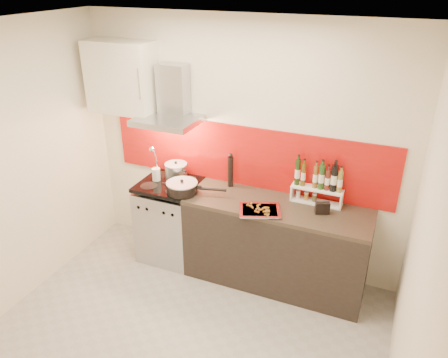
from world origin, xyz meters
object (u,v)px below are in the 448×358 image
at_px(saute_pan, 183,187).
at_px(baking_tray, 260,210).
at_px(counter, 275,244).
at_px(stock_pot, 176,171).
at_px(pepper_mill, 231,170).
at_px(range_stove, 171,221).

xyz_separation_m(saute_pan, baking_tray, (0.84, -0.05, -0.05)).
height_order(counter, stock_pot, stock_pot).
bearing_deg(stock_pot, baking_tray, -16.32).
relative_size(counter, pepper_mill, 4.91).
xyz_separation_m(counter, stock_pot, (-1.17, 0.12, 0.55)).
bearing_deg(pepper_mill, range_stove, -162.01).
bearing_deg(baking_tray, stock_pot, 163.68).
height_order(range_stove, counter, range_stove).
distance_m(counter, baking_tray, 0.52).
distance_m(range_stove, pepper_mill, 0.91).
relative_size(stock_pot, pepper_mill, 0.65).
relative_size(stock_pot, saute_pan, 0.40).
xyz_separation_m(range_stove, stock_pot, (0.03, 0.12, 0.56)).
xyz_separation_m(pepper_mill, baking_tray, (0.46, -0.39, -0.16)).
relative_size(counter, baking_tray, 3.91).
bearing_deg(pepper_mill, counter, -19.02).
distance_m(pepper_mill, baking_tray, 0.62).
bearing_deg(range_stove, stock_pot, 74.91).
bearing_deg(baking_tray, counter, 58.06).
bearing_deg(range_stove, pepper_mill, 17.99).
distance_m(stock_pot, pepper_mill, 0.60).
relative_size(counter, stock_pot, 7.53).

